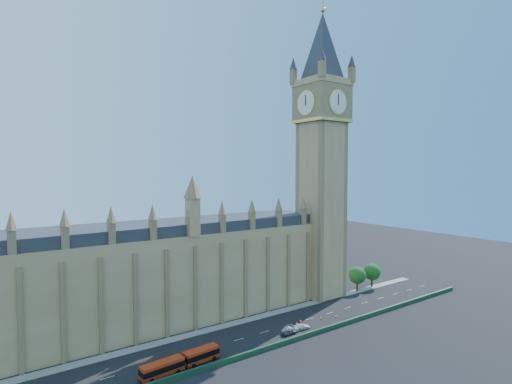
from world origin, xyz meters
TOP-DOWN VIEW (x-y plane):
  - ground at (0.00, 0.00)m, footprint 400.00×400.00m
  - palace_westminster at (-25.00, 22.00)m, footprint 120.00×20.00m
  - elizabeth_tower at (38.00, 13.99)m, footprint 20.59×20.59m
  - bridge_parapet at (0.00, -9.00)m, footprint 160.00×0.60m
  - kerb_north at (0.00, 9.50)m, footprint 160.00×3.00m
  - tree_east_near at (52.22, 10.08)m, footprint 6.00×6.00m
  - tree_east_far at (60.22, 10.08)m, footprint 6.00×6.00m
  - red_bus at (-22.20, -5.62)m, footprint 18.18×4.14m
  - car_grey at (8.21, -5.06)m, footprint 4.11×1.74m
  - car_silver at (9.18, -4.32)m, footprint 4.71×1.84m
  - car_white at (13.02, -4.28)m, footprint 5.16×2.50m
  - cone_a at (22.60, -2.09)m, footprint 0.52×0.52m
  - cone_b at (14.00, -1.32)m, footprint 0.50×0.50m
  - cone_c at (16.06, -0.58)m, footprint 0.54×0.54m
  - cone_d at (27.02, -3.66)m, footprint 0.47×0.47m

SIDE VIEW (x-z plane):
  - ground at x=0.00m, z-range 0.00..0.00m
  - kerb_north at x=0.00m, z-range 0.00..0.16m
  - cone_a at x=22.60m, z-range 0.00..0.65m
  - cone_d at x=27.02m, z-range 0.00..0.69m
  - cone_b at x=14.00m, z-range -0.01..0.77m
  - cone_c at x=16.06m, z-range -0.01..0.80m
  - bridge_parapet at x=0.00m, z-range 0.00..1.20m
  - car_grey at x=8.21m, z-range 0.00..1.39m
  - car_white at x=13.02m, z-range 0.00..1.45m
  - car_silver at x=9.18m, z-range 0.00..1.53m
  - red_bus at x=-22.20m, z-range 0.08..3.15m
  - tree_east_near at x=52.22m, z-range 1.39..9.89m
  - tree_east_far at x=60.22m, z-range 1.39..9.89m
  - palace_westminster at x=-25.00m, z-range -0.14..27.86m
  - elizabeth_tower at x=38.00m, z-range 2.06..107.06m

